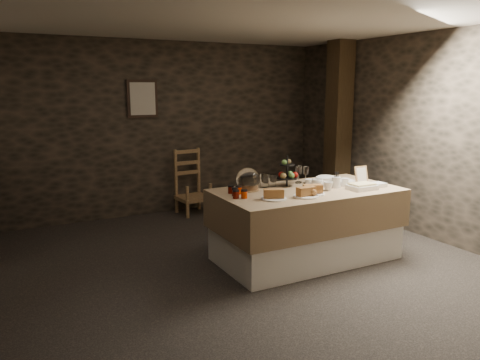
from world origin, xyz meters
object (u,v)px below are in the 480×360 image
buffet_table (306,219)px  fruit_stand (288,174)px  chair (191,185)px  timber_column (338,128)px

buffet_table → fruit_stand: bearing=109.0°
chair → timber_column: size_ratio=0.30×
timber_column → fruit_stand: 2.18m
buffet_table → fruit_stand: fruit_stand is taller
buffet_table → timber_column: 2.39m
buffet_table → fruit_stand: 0.55m
chair → timber_column: (2.04, -0.95, 0.86)m
chair → timber_column: bearing=-30.4°
timber_column → fruit_stand: (-1.74, -1.26, -0.36)m
fruit_stand → timber_column: bearing=35.8°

